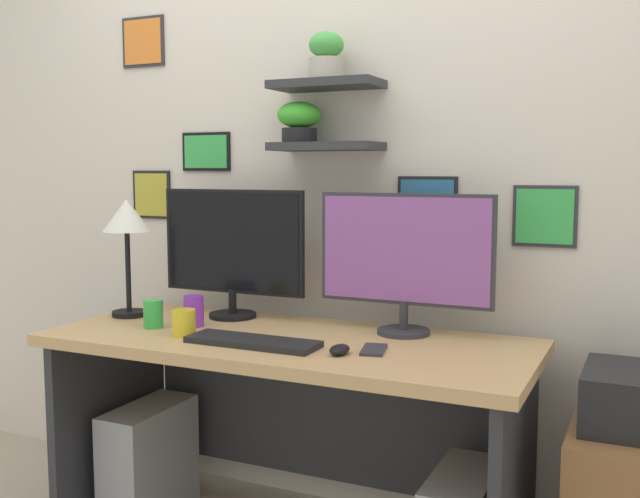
# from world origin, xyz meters

# --- Properties ---
(back_wall_assembly) EXTENTS (4.40, 0.24, 2.70)m
(back_wall_assembly) POSITION_xyz_m (-0.00, 0.44, 1.35)
(back_wall_assembly) COLOR beige
(back_wall_assembly) RESTS_ON ground
(desk) EXTENTS (1.65, 0.68, 0.75)m
(desk) POSITION_xyz_m (0.00, 0.06, 0.54)
(desk) COLOR tan
(desk) RESTS_ON ground
(monitor_left) EXTENTS (0.59, 0.18, 0.49)m
(monitor_left) POSITION_xyz_m (-0.34, 0.22, 1.02)
(monitor_left) COLOR black
(monitor_left) RESTS_ON desk
(monitor_right) EXTENTS (0.61, 0.18, 0.48)m
(monitor_right) POSITION_xyz_m (0.34, 0.22, 1.02)
(monitor_right) COLOR #2D2D33
(monitor_right) RESTS_ON desk
(keyboard) EXTENTS (0.44, 0.14, 0.02)m
(keyboard) POSITION_xyz_m (-0.05, -0.14, 0.76)
(keyboard) COLOR black
(keyboard) RESTS_ON desk
(computer_mouse) EXTENTS (0.06, 0.09, 0.03)m
(computer_mouse) POSITION_xyz_m (0.25, -0.14, 0.77)
(computer_mouse) COLOR black
(computer_mouse) RESTS_ON desk
(desk_lamp) EXTENTS (0.18, 0.18, 0.45)m
(desk_lamp) POSITION_xyz_m (-0.71, 0.06, 1.10)
(desk_lamp) COLOR black
(desk_lamp) RESTS_ON desk
(cell_phone) EXTENTS (0.10, 0.15, 0.01)m
(cell_phone) POSITION_xyz_m (0.33, -0.06, 0.76)
(cell_phone) COLOR #2D2D33
(cell_phone) RESTS_ON desk
(coffee_mug) EXTENTS (0.08, 0.08, 0.09)m
(coffee_mug) POSITION_xyz_m (-0.32, -0.13, 0.80)
(coffee_mug) COLOR yellow
(coffee_mug) RESTS_ON desk
(pen_cup) EXTENTS (0.07, 0.07, 0.10)m
(pen_cup) POSITION_xyz_m (-0.50, -0.07, 0.80)
(pen_cup) COLOR green
(pen_cup) RESTS_ON desk
(water_cup) EXTENTS (0.07, 0.07, 0.11)m
(water_cup) POSITION_xyz_m (-0.38, 0.01, 0.81)
(water_cup) COLOR purple
(water_cup) RESTS_ON desk
(computer_tower_left) EXTENTS (0.18, 0.40, 0.42)m
(computer_tower_left) POSITION_xyz_m (-0.60, 0.01, 0.21)
(computer_tower_left) COLOR #99999E
(computer_tower_left) RESTS_ON ground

